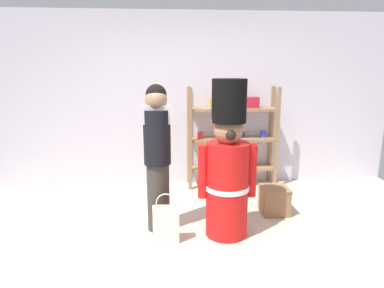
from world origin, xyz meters
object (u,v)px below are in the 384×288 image
object	(u,v)px
merchandise_shelf	(233,136)
teddy_bear_guard	(228,168)
shopping_bag	(166,223)
person_shopper	(157,153)
display_crate	(274,200)

from	to	relation	value
merchandise_shelf	teddy_bear_guard	size ratio (longest dim) A/B	0.90
teddy_bear_guard	shopping_bag	world-z (taller)	teddy_bear_guard
merchandise_shelf	person_shopper	size ratio (longest dim) A/B	0.93
teddy_bear_guard	person_shopper	world-z (taller)	teddy_bear_guard
teddy_bear_guard	display_crate	distance (m)	1.04
merchandise_shelf	person_shopper	bearing A→B (deg)	-128.11
teddy_bear_guard	shopping_bag	distance (m)	0.86
teddy_bear_guard	person_shopper	distance (m)	0.77
merchandise_shelf	teddy_bear_guard	distance (m)	1.63
shopping_bag	display_crate	distance (m)	1.49
teddy_bear_guard	display_crate	bearing A→B (deg)	35.88
shopping_bag	display_crate	xyz separation A→B (m)	(1.35, 0.63, -0.04)
merchandise_shelf	person_shopper	world-z (taller)	person_shopper
shopping_bag	display_crate	size ratio (longest dim) A/B	1.58
merchandise_shelf	teddy_bear_guard	xyz separation A→B (m)	(-0.36, -1.59, -0.03)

